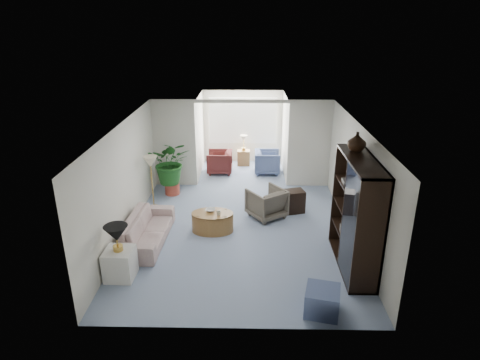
{
  "coord_description": "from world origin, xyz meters",
  "views": [
    {
      "loc": [
        0.18,
        -8.22,
        4.55
      ],
      "look_at": [
        0.0,
        0.6,
        1.1
      ],
      "focal_mm": 31.04,
      "sensor_mm": 36.0,
      "label": 1
    }
  ],
  "objects_px": {
    "side_table_dark": "(294,201)",
    "cabinet_urn": "(357,142)",
    "end_table": "(120,264)",
    "entertainment_cabinet": "(356,214)",
    "coffee_cup": "(219,213)",
    "sunroom_table": "(244,158)",
    "framed_picture": "(358,166)",
    "ottoman": "(322,301)",
    "sunroom_chair_maroon": "(219,162)",
    "floor_lamp": "(150,162)",
    "table_lamp": "(116,234)",
    "plant_pot": "(172,188)",
    "sunroom_chair_blue": "(267,162)",
    "wingback_chair": "(267,203)",
    "coffee_bowl": "(210,210)",
    "coffee_table": "(213,222)",
    "sofa": "(147,229)"
  },
  "relations": [
    {
      "from": "wingback_chair",
      "to": "plant_pot",
      "type": "bearing_deg",
      "value": -63.11
    },
    {
      "from": "entertainment_cabinet",
      "to": "cabinet_urn",
      "type": "height_order",
      "value": "cabinet_urn"
    },
    {
      "from": "sofa",
      "to": "floor_lamp",
      "type": "distance_m",
      "value": 1.98
    },
    {
      "from": "side_table_dark",
      "to": "ottoman",
      "type": "height_order",
      "value": "side_table_dark"
    },
    {
      "from": "framed_picture",
      "to": "ottoman",
      "type": "bearing_deg",
      "value": -112.87
    },
    {
      "from": "framed_picture",
      "to": "cabinet_urn",
      "type": "height_order",
      "value": "cabinet_urn"
    },
    {
      "from": "end_table",
      "to": "sunroom_table",
      "type": "relative_size",
      "value": 1.16
    },
    {
      "from": "sunroom_chair_blue",
      "to": "framed_picture",
      "type": "bearing_deg",
      "value": -157.55
    },
    {
      "from": "plant_pot",
      "to": "side_table_dark",
      "type": "bearing_deg",
      "value": -18.08
    },
    {
      "from": "ottoman",
      "to": "sunroom_table",
      "type": "xyz_separation_m",
      "value": [
        -1.38,
        7.38,
        0.03
      ]
    },
    {
      "from": "cabinet_urn",
      "to": "plant_pot",
      "type": "relative_size",
      "value": 0.92
    },
    {
      "from": "coffee_cup",
      "to": "sofa",
      "type": "bearing_deg",
      "value": -165.09
    },
    {
      "from": "framed_picture",
      "to": "sunroom_chair_blue",
      "type": "xyz_separation_m",
      "value": [
        -1.67,
        4.15,
        -1.34
      ]
    },
    {
      "from": "framed_picture",
      "to": "sunroom_table",
      "type": "relative_size",
      "value": 1.0
    },
    {
      "from": "side_table_dark",
      "to": "cabinet_urn",
      "type": "bearing_deg",
      "value": -64.83
    },
    {
      "from": "end_table",
      "to": "plant_pot",
      "type": "distance_m",
      "value": 3.99
    },
    {
      "from": "end_table",
      "to": "coffee_cup",
      "type": "bearing_deg",
      "value": 45.53
    },
    {
      "from": "coffee_bowl",
      "to": "table_lamp",
      "type": "bearing_deg",
      "value": -127.92
    },
    {
      "from": "floor_lamp",
      "to": "sunroom_chair_maroon",
      "type": "distance_m",
      "value": 3.17
    },
    {
      "from": "table_lamp",
      "to": "side_table_dark",
      "type": "height_order",
      "value": "table_lamp"
    },
    {
      "from": "cabinet_urn",
      "to": "framed_picture",
      "type": "bearing_deg",
      "value": 66.75
    },
    {
      "from": "coffee_bowl",
      "to": "sofa",
      "type": "bearing_deg",
      "value": -155.41
    },
    {
      "from": "table_lamp",
      "to": "sunroom_chair_maroon",
      "type": "relative_size",
      "value": 0.57
    },
    {
      "from": "framed_picture",
      "to": "sunroom_chair_maroon",
      "type": "height_order",
      "value": "framed_picture"
    },
    {
      "from": "framed_picture",
      "to": "coffee_bowl",
      "type": "bearing_deg",
      "value": 172.7
    },
    {
      "from": "floor_lamp",
      "to": "sunroom_chair_blue",
      "type": "relative_size",
      "value": 0.46
    },
    {
      "from": "coffee_cup",
      "to": "sunroom_chair_blue",
      "type": "xyz_separation_m",
      "value": [
        1.25,
        3.95,
        -0.14
      ]
    },
    {
      "from": "coffee_table",
      "to": "coffee_cup",
      "type": "bearing_deg",
      "value": -33.69
    },
    {
      "from": "table_lamp",
      "to": "plant_pot",
      "type": "height_order",
      "value": "table_lamp"
    },
    {
      "from": "end_table",
      "to": "framed_picture",
      "type": "bearing_deg",
      "value": 18.49
    },
    {
      "from": "cabinet_urn",
      "to": "ottoman",
      "type": "height_order",
      "value": "cabinet_urn"
    },
    {
      "from": "end_table",
      "to": "entertainment_cabinet",
      "type": "relative_size",
      "value": 0.26
    },
    {
      "from": "sofa",
      "to": "table_lamp",
      "type": "xyz_separation_m",
      "value": [
        -0.2,
        -1.35,
        0.63
      ]
    },
    {
      "from": "table_lamp",
      "to": "side_table_dark",
      "type": "xyz_separation_m",
      "value": [
        3.53,
        2.91,
        -0.64
      ]
    },
    {
      "from": "sofa",
      "to": "entertainment_cabinet",
      "type": "height_order",
      "value": "entertainment_cabinet"
    },
    {
      "from": "framed_picture",
      "to": "floor_lamp",
      "type": "height_order",
      "value": "framed_picture"
    },
    {
      "from": "sofa",
      "to": "wingback_chair",
      "type": "xyz_separation_m",
      "value": [
        2.63,
        1.26,
        0.07
      ]
    },
    {
      "from": "coffee_cup",
      "to": "wingback_chair",
      "type": "bearing_deg",
      "value": 37.81
    },
    {
      "from": "cabinet_urn",
      "to": "sunroom_chair_blue",
      "type": "relative_size",
      "value": 0.47
    },
    {
      "from": "table_lamp",
      "to": "ottoman",
      "type": "height_order",
      "value": "table_lamp"
    },
    {
      "from": "table_lamp",
      "to": "floor_lamp",
      "type": "xyz_separation_m",
      "value": [
        -0.04,
        3.07,
        0.32
      ]
    },
    {
      "from": "end_table",
      "to": "coffee_bowl",
      "type": "xyz_separation_m",
      "value": [
        1.52,
        1.96,
        0.19
      ]
    },
    {
      "from": "end_table",
      "to": "coffee_bowl",
      "type": "height_order",
      "value": "end_table"
    },
    {
      "from": "coffee_table",
      "to": "ottoman",
      "type": "relative_size",
      "value": 1.74
    },
    {
      "from": "framed_picture",
      "to": "end_table",
      "type": "xyz_separation_m",
      "value": [
        -4.65,
        -1.56,
        -1.41
      ]
    },
    {
      "from": "coffee_cup",
      "to": "side_table_dark",
      "type": "bearing_deg",
      "value": 32.68
    },
    {
      "from": "coffee_cup",
      "to": "entertainment_cabinet",
      "type": "xyz_separation_m",
      "value": [
        2.7,
        -1.24,
        0.6
      ]
    },
    {
      "from": "floor_lamp",
      "to": "ottoman",
      "type": "xyz_separation_m",
      "value": [
        3.64,
        -3.99,
        -1.03
      ]
    },
    {
      "from": "floor_lamp",
      "to": "sunroom_chair_blue",
      "type": "xyz_separation_m",
      "value": [
        3.01,
        2.64,
        -0.89
      ]
    },
    {
      "from": "end_table",
      "to": "sunroom_chair_maroon",
      "type": "xyz_separation_m",
      "value": [
        1.48,
        5.71,
        0.06
      ]
    }
  ]
}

